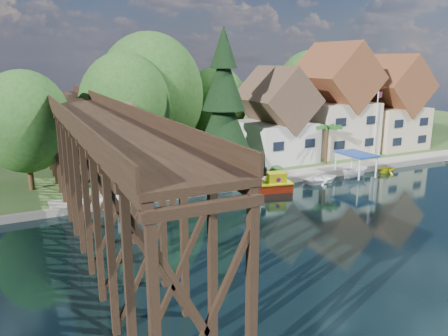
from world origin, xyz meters
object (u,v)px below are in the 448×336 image
Objects in this scene: house_center at (334,106)px; tugboat at (274,184)px; house_left at (276,121)px; conifer at (224,105)px; palm_tree at (327,128)px; boat_white_a at (322,178)px; boat_canopy at (355,167)px; house_right at (389,108)px; boat_yellow at (386,168)px; flagpole at (377,117)px; shed at (128,147)px; trestle_bridge at (91,154)px.

tugboat is at bearing -145.86° from house_center.
house_left is 9.40m from conifer.
palm_tree is at bearing 27.46° from tugboat.
house_center reaches higher than boat_white_a.
house_right is at bearing 33.89° from boat_canopy.
house_left is 4.75× the size of boat_yellow.
palm_tree is at bearing -176.60° from flagpole.
house_left is 2.68× the size of boat_canopy.
boat_white_a is (-0.05, -9.21, -4.70)m from house_left.
conifer reaches higher than tugboat.
shed reaches higher than tugboat.
tugboat is at bearing 102.50° from boat_yellow.
palm_tree is at bearing -5.41° from conifer.
boat_canopy is (27.16, 1.53, -4.22)m from trestle_bridge.
boat_white_a is at bearing -131.16° from palm_tree.
tugboat is at bearing -162.22° from flagpole.
house_center is 27.20m from shed.
conifer is at bearing -167.73° from house_center.
conifer reaches higher than flagpole.
trestle_bridge is 31.96m from boat_yellow.
tugboat is at bearing -71.82° from conifer.
house_center is at bearing 123.33° from flagpole.
shed is at bearing 169.43° from conifer.
shed is (-36.00, -1.50, -1.95)m from house_right.
house_right is 20.96m from boat_white_a.
house_left is at bearing 114.09° from boat_canopy.
shed is 1.87× the size of boat_white_a.
shed reaches higher than boat_white_a.
shed is 19.82m from boat_white_a.
tugboat is at bearing -35.43° from shed.
palm_tree reaches higher than boat_yellow.
house_left is 12.62m from flagpole.
trestle_bridge is at bearing 103.33° from boat_yellow.
boat_yellow is (4.42, -0.09, -0.52)m from boat_canopy.
trestle_bridge is 10.69m from shed.
trestle_bridge is 4.01× the size of house_left.
boat_white_a is at bearing 178.75° from boat_canopy.
boat_yellow is at bearing -135.11° from house_right.
house_right is 7.25m from flagpole.
tugboat is 14.85m from boat_yellow.
shed is at bearing 175.22° from flagpole.
conifer is (9.58, -1.79, 3.89)m from shed.
house_left is at bearing 4.77° from shed.
trestle_bridge is at bearing -165.21° from house_right.
conifer is 3.58× the size of boat_white_a.
shed is at bearing -175.23° from house_left.
house_right is 1.59× the size of shed.
boat_yellow is (-3.39, -5.38, -4.80)m from flagpole.
boat_yellow is at bearing -122.16° from flagpole.
house_center reaches higher than house_right.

